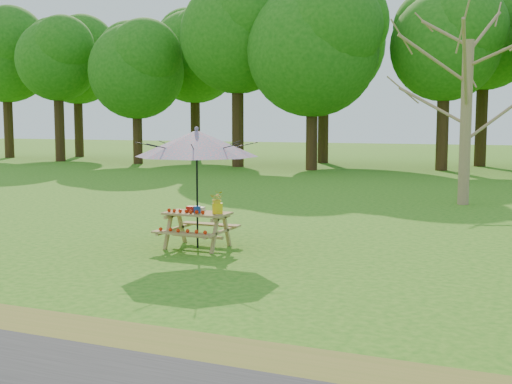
% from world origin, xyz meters
% --- Properties ---
extents(ground, '(120.00, 120.00, 0.00)m').
position_xyz_m(ground, '(0.00, 0.00, 0.00)').
color(ground, '#287015').
rests_on(ground, ground).
extents(picnic_table, '(1.20, 1.32, 0.67)m').
position_xyz_m(picnic_table, '(0.75, 2.08, 0.33)').
color(picnic_table, '#A97D4C').
rests_on(picnic_table, ground).
extents(patio_umbrella, '(2.96, 2.96, 2.26)m').
position_xyz_m(patio_umbrella, '(0.75, 2.08, 1.95)').
color(patio_umbrella, black).
rests_on(patio_umbrella, ground).
extents(produce_bins, '(0.34, 0.43, 0.13)m').
position_xyz_m(produce_bins, '(0.70, 2.11, 0.72)').
color(produce_bins, '#B3160E').
rests_on(produce_bins, picnic_table).
extents(tomatoes_row, '(0.77, 0.13, 0.07)m').
position_xyz_m(tomatoes_row, '(0.60, 1.90, 0.71)').
color(tomatoes_row, red).
rests_on(tomatoes_row, picnic_table).
extents(flower_bucket, '(0.31, 0.28, 0.42)m').
position_xyz_m(flower_bucket, '(1.16, 2.09, 0.89)').
color(flower_bucket, yellow).
rests_on(flower_bucket, picnic_table).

